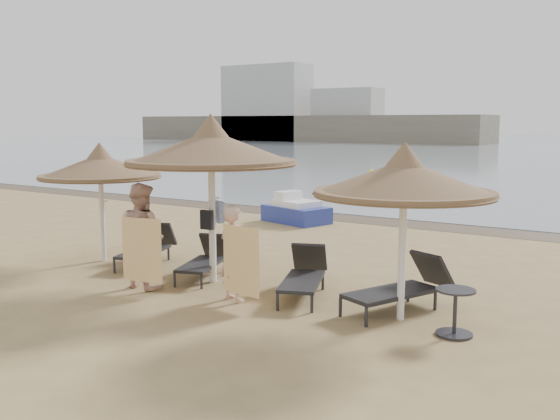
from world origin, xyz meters
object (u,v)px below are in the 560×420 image
Objects in this scene: lounger_far_left at (149,246)px; lounger_far_right at (404,286)px; lounger_near_left at (206,259)px; palapa_center at (211,149)px; pedal_boat at (296,211)px; palapa_right at (404,179)px; palapa_left at (100,167)px; lounger_near_right at (304,274)px; person_right at (233,245)px; person_left at (141,227)px; side_table at (455,314)px.

lounger_far_right reaches higher than lounger_far_left.
palapa_center is at bearing -54.02° from lounger_near_left.
lounger_far_left is 0.87× the size of pedal_boat.
lounger_far_left is 0.93× the size of lounger_far_right.
palapa_right is at bearing -25.06° from lounger_far_left.
palapa_left is 1.34× the size of lounger_near_right.
lounger_near_right is at bearing -117.41° from person_right.
lounger_near_right is (2.36, -0.12, 0.02)m from lounger_near_left.
person_right is 0.86× the size of pedal_boat.
lounger_near_left is at bearing -22.28° from person_right.
palapa_center is 2.92m from lounger_near_right.
person_right reaches higher than lounger_far_left.
palapa_right reaches higher than person_left.
lounger_far_right is at bearing -19.47° from lounger_near_left.
palapa_center is 1.66× the size of lounger_far_left.
lounger_near_right is (1.94, 0.17, -2.18)m from palapa_center.
person_right reaches higher than lounger_near_right.
side_table is at bearing -4.25° from palapa_left.
palapa_right is at bearing -154.82° from person_right.
palapa_left is 1.17× the size of pedal_boat.
palapa_right is 4.96m from person_left.
palapa_center reaches higher than lounger_near_right.
pedal_boat reaches higher than side_table.
person_right is at bearing -49.36° from pedal_boat.
palapa_center is at bearing -31.12° from lounger_far_left.
pedal_boat is (-4.38, 6.84, -0.03)m from lounger_near_right.
lounger_far_left is 7.09m from side_table.
lounger_far_left is at bearing -8.04° from person_right.
lounger_far_left is at bearing 172.19° from side_table.
pedal_boat is at bearing 155.35° from lounger_far_right.
palapa_left is 0.82× the size of palapa_center.
lounger_far_left is at bearing -159.24° from lounger_far_right.
person_right reaches higher than pedal_boat.
palapa_center is 2.09m from person_right.
pedal_boat reaches higher than lounger_far_left.
palapa_right is 6.40m from lounger_far_left.
lounger_near_right reaches higher than side_table.
lounger_far_right is at bearing -31.10° from pedal_boat.
palapa_center is 1.67× the size of person_right.
palapa_center is 1.75× the size of lounger_near_left.
palapa_center is 3.13m from lounger_far_left.
person_left is 1.01× the size of pedal_boat.
side_table is at bearing -12.36° from lounger_far_right.
lounger_near_right is 1.41m from person_right.
lounger_near_right is at bearing -41.12° from pedal_boat.
palapa_center is at bearing 176.96° from palapa_right.
side_table is at bearing -161.80° from person_right.
lounger_near_left is 2.70× the size of side_table.
person_left is (2.34, -1.11, -0.95)m from palapa_left.
person_left is at bearing -170.64° from palapa_right.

